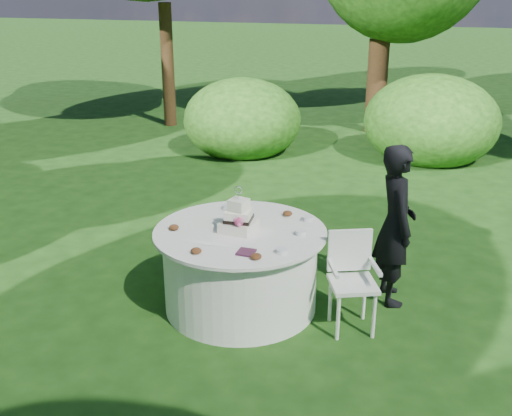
{
  "coord_description": "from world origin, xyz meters",
  "views": [
    {
      "loc": [
        1.67,
        -4.66,
        2.85
      ],
      "look_at": [
        0.15,
        0.0,
        1.0
      ],
      "focal_mm": 42.0,
      "sensor_mm": 36.0,
      "label": 1
    }
  ],
  "objects_px": {
    "napkins": "(246,252)",
    "chair": "(351,273)",
    "cake": "(239,219)",
    "guest": "(395,225)",
    "table": "(241,268)"
  },
  "relations": [
    {
      "from": "napkins",
      "to": "guest",
      "type": "xyz_separation_m",
      "value": [
        1.1,
        1.02,
        -0.02
      ]
    },
    {
      "from": "napkins",
      "to": "chair",
      "type": "xyz_separation_m",
      "value": [
        0.81,
        0.43,
        -0.27
      ]
    },
    {
      "from": "table",
      "to": "cake",
      "type": "bearing_deg",
      "value": -106.27
    },
    {
      "from": "table",
      "to": "cake",
      "type": "height_order",
      "value": "cake"
    },
    {
      "from": "cake",
      "to": "table",
      "type": "bearing_deg",
      "value": 73.73
    },
    {
      "from": "guest",
      "to": "chair",
      "type": "xyz_separation_m",
      "value": [
        -0.29,
        -0.59,
        -0.25
      ]
    },
    {
      "from": "napkins",
      "to": "table",
      "type": "xyz_separation_m",
      "value": [
        -0.21,
        0.45,
        -0.39
      ]
    },
    {
      "from": "napkins",
      "to": "cake",
      "type": "height_order",
      "value": "cake"
    },
    {
      "from": "cake",
      "to": "guest",
      "type": "bearing_deg",
      "value": 24.3
    },
    {
      "from": "napkins",
      "to": "chair",
      "type": "relative_size",
      "value": 0.16
    },
    {
      "from": "cake",
      "to": "chair",
      "type": "bearing_deg",
      "value": 0.04
    },
    {
      "from": "table",
      "to": "chair",
      "type": "xyz_separation_m",
      "value": [
        1.02,
        -0.02,
        0.13
      ]
    },
    {
      "from": "table",
      "to": "guest",
      "type": "bearing_deg",
      "value": 23.71
    },
    {
      "from": "cake",
      "to": "chair",
      "type": "relative_size",
      "value": 0.48
    },
    {
      "from": "chair",
      "to": "napkins",
      "type": "bearing_deg",
      "value": -152.16
    }
  ]
}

